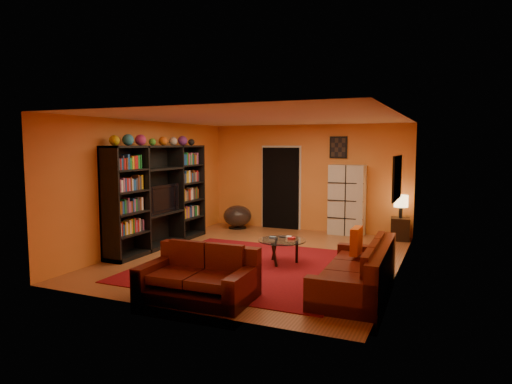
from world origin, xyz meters
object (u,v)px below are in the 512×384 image
at_px(entertainment_unit, 159,196).
at_px(coffee_table, 282,243).
at_px(sofa, 361,273).
at_px(side_table, 400,229).
at_px(loveseat, 200,277).
at_px(tv, 160,199).
at_px(bowl_chair, 237,216).
at_px(storage_cabinet, 347,200).
at_px(table_lamp, 401,202).

relative_size(entertainment_unit, coffee_table, 3.53).
xyz_separation_m(sofa, side_table, (0.11, 3.96, -0.03)).
height_order(entertainment_unit, sofa, entertainment_unit).
bearing_deg(loveseat, tv, 42.72).
distance_m(entertainment_unit, bowl_chair, 2.67).
relative_size(tv, bowl_chair, 1.41).
bearing_deg(storage_cabinet, entertainment_unit, -137.42).
bearing_deg(sofa, table_lamp, 86.67).
xyz_separation_m(entertainment_unit, loveseat, (2.39, -2.42, -0.77)).
distance_m(storage_cabinet, table_lamp, 1.24).
distance_m(sofa, table_lamp, 4.00).
bearing_deg(side_table, loveseat, -112.79).
height_order(loveseat, storage_cabinet, storage_cabinet).
xyz_separation_m(side_table, table_lamp, (0.00, 0.00, 0.61)).
distance_m(tv, loveseat, 3.41).
distance_m(storage_cabinet, side_table, 1.37).
relative_size(coffee_table, side_table, 1.70).
height_order(entertainment_unit, loveseat, entertainment_unit).
height_order(entertainment_unit, side_table, entertainment_unit).
height_order(coffee_table, storage_cabinet, storage_cabinet).
bearing_deg(loveseat, coffee_table, -13.40).
distance_m(entertainment_unit, tv, 0.08).
bearing_deg(bowl_chair, entertainment_unit, -103.13).
relative_size(coffee_table, table_lamp, 1.68).
distance_m(loveseat, side_table, 5.50).
bearing_deg(loveseat, entertainment_unit, 42.71).
bearing_deg(entertainment_unit, bowl_chair, 76.87).
height_order(tv, storage_cabinet, storage_cabinet).
xyz_separation_m(sofa, bowl_chair, (-3.83, 3.80, 0.03)).
height_order(loveseat, bowl_chair, loveseat).
height_order(tv, table_lamp, tv).
height_order(loveseat, table_lamp, table_lamp).
relative_size(entertainment_unit, loveseat, 1.90).
xyz_separation_m(storage_cabinet, side_table, (1.23, -0.14, -0.57)).
bearing_deg(storage_cabinet, table_lamp, -4.42).
xyz_separation_m(coffee_table, table_lamp, (1.70, 2.95, 0.48)).
relative_size(tv, coffee_table, 1.18).
bearing_deg(coffee_table, loveseat, -101.37).
bearing_deg(tv, loveseat, -135.25).
bearing_deg(table_lamp, loveseat, -112.79).
relative_size(sofa, coffee_table, 2.66).
bearing_deg(side_table, sofa, -91.61).
height_order(entertainment_unit, coffee_table, entertainment_unit).
distance_m(tv, storage_cabinet, 4.32).
bearing_deg(storage_cabinet, coffee_table, -96.47).
bearing_deg(table_lamp, side_table, 0.00).
distance_m(tv, side_table, 5.29).
relative_size(loveseat, side_table, 3.15).
distance_m(entertainment_unit, coffee_table, 2.91).
relative_size(tv, sofa, 0.44).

